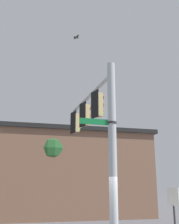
{
  "coord_description": "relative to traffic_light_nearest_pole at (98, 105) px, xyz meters",
  "views": [
    {
      "loc": [
        8.2,
        -6.48,
        2.16
      ],
      "look_at": [
        -2.71,
        0.79,
        5.61
      ],
      "focal_mm": 45.51,
      "sensor_mm": 36.0,
      "label": 1
    }
  ],
  "objects": [
    {
      "name": "traffic_light_nearest_pole",
      "position": [
        0.0,
        0.0,
        0.0
      ],
      "size": [
        0.54,
        0.49,
        1.31
      ],
      "color": "black"
    },
    {
      "name": "bird_flying",
      "position": [
        -1.39,
        -0.35,
        3.85
      ],
      "size": [
        0.41,
        0.3,
        0.13
      ],
      "color": "#4C4742"
    },
    {
      "name": "mast_arm",
      "position": [
        -1.27,
        0.35,
        0.78
      ],
      "size": [
        5.65,
        1.77,
        0.15
      ],
      "primitive_type": "cylinder",
      "rotation": [
        0.0,
        1.57,
        2.86
      ],
      "color": "#ADB2B7"
    },
    {
      "name": "storefront_building",
      "position": [
        -10.71,
        3.71,
        -2.5
      ],
      "size": [
        12.36,
        15.32,
        6.26
      ],
      "color": "brown",
      "rests_on": "ground"
    },
    {
      "name": "signal_pole",
      "position": [
        1.53,
        -0.47,
        -2.19
      ],
      "size": [
        0.31,
        0.31,
        6.89
      ],
      "primitive_type": "cylinder",
      "color": "#ADB2B7",
      "rests_on": "ground"
    },
    {
      "name": "traffic_light_mid_outer",
      "position": [
        -3.67,
        1.07,
        0.0
      ],
      "size": [
        0.54,
        0.49,
        1.31
      ],
      "color": "black"
    },
    {
      "name": "street_name_sign",
      "position": [
        1.45,
        -0.77,
        -1.16
      ],
      "size": [
        0.54,
        1.4,
        0.22
      ],
      "color": "#147238"
    },
    {
      "name": "historical_marker",
      "position": [
        1.44,
        2.75,
        -4.23
      ],
      "size": [
        0.6,
        0.08,
        2.13
      ],
      "color": "#333333",
      "rests_on": "ground"
    },
    {
      "name": "tree_by_storefront",
      "position": [
        -9.04,
        2.07,
        -0.98
      ],
      "size": [
        3.91,
        3.91,
        6.62
      ],
      "color": "#4C3823",
      "rests_on": "ground"
    },
    {
      "name": "traffic_light_mid_inner",
      "position": [
        -1.84,
        0.53,
        0.0
      ],
      "size": [
        0.54,
        0.49,
        1.31
      ],
      "color": "black"
    }
  ]
}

